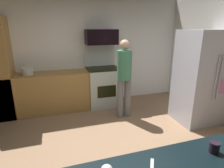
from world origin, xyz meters
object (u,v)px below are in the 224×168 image
at_px(oven_range, 103,85).
at_px(refrigerator, 202,78).
at_px(person_cook, 124,75).
at_px(stock_pot, 27,71).
at_px(mug_coffee, 214,147).
at_px(microwave, 101,37).

relative_size(oven_range, refrigerator, 0.81).
distance_m(oven_range, person_cook, 0.91).
height_order(refrigerator, stock_pot, refrigerator).
bearing_deg(person_cook, mug_coffee, -94.37).
xyz_separation_m(refrigerator, stock_pot, (-3.35, 1.40, 0.06)).
xyz_separation_m(oven_range, microwave, (-0.00, 0.09, 1.15)).
bearing_deg(mug_coffee, stock_pot, 118.09).
relative_size(oven_range, person_cook, 0.90).
bearing_deg(microwave, oven_range, -90.00).
distance_m(oven_range, stock_pot, 1.75).
bearing_deg(stock_pot, person_cook, -22.00).
distance_m(oven_range, refrigerator, 2.21).
distance_m(mug_coffee, stock_pot, 3.71).
relative_size(microwave, person_cook, 0.45).
distance_m(microwave, mug_coffee, 3.43).
distance_m(oven_range, mug_coffee, 3.30).
bearing_deg(oven_range, stock_pot, 179.78).
bearing_deg(refrigerator, microwave, 138.42).
bearing_deg(microwave, stock_pot, -177.28).
height_order(microwave, refrigerator, same).
height_order(person_cook, stock_pot, person_cook).
bearing_deg(oven_range, microwave, 90.00).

